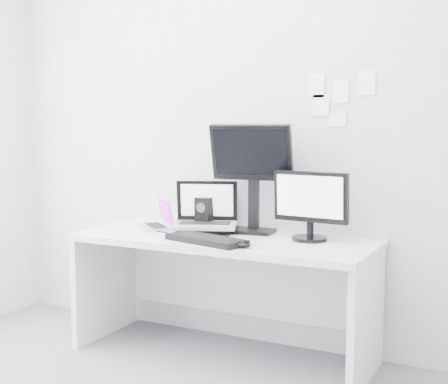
{
  "coord_description": "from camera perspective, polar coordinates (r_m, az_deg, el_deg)",
  "views": [
    {
      "loc": [
        1.68,
        -2.04,
        1.41
      ],
      "look_at": [
        0.02,
        1.23,
        1.0
      ],
      "focal_mm": 50.87,
      "sensor_mm": 36.0,
      "label": 1
    }
  ],
  "objects": [
    {
      "name": "wall_note_0",
      "position": [
        3.85,
        8.31,
        9.44
      ],
      "size": [
        0.1,
        0.0,
        0.14
      ],
      "primitive_type": "cube",
      "color": "white",
      "rests_on": "back_wall"
    },
    {
      "name": "desk",
      "position": [
        3.84,
        -0.13,
        -9.41
      ],
      "size": [
        1.8,
        0.7,
        0.73
      ],
      "primitive_type": "cube",
      "color": "silver",
      "rests_on": "ground"
    },
    {
      "name": "wall_note_4",
      "position": [
        3.83,
        8.69,
        7.7
      ],
      "size": [
        0.1,
        0.0,
        0.13
      ],
      "primitive_type": "cube",
      "color": "white",
      "rests_on": "back_wall"
    },
    {
      "name": "wall_note_2",
      "position": [
        3.76,
        12.71,
        9.57
      ],
      "size": [
        0.1,
        0.0,
        0.14
      ],
      "primitive_type": "cube",
      "color": "white",
      "rests_on": "back_wall"
    },
    {
      "name": "mouse",
      "position": [
        3.44,
        1.57,
        -4.75
      ],
      "size": [
        0.12,
        0.09,
        0.03
      ],
      "primitive_type": "ellipsoid",
      "rotation": [
        0.0,
        0.0,
        0.21
      ],
      "color": "black",
      "rests_on": "desk"
    },
    {
      "name": "speaker",
      "position": [
        4.03,
        -1.71,
        -1.9
      ],
      "size": [
        0.11,
        0.11,
        0.2
      ],
      "primitive_type": "cube",
      "rotation": [
        0.0,
        0.0,
        0.08
      ],
      "color": "black",
      "rests_on": "desk"
    },
    {
      "name": "dell_laptop",
      "position": [
        3.89,
        -1.74,
        -1.31
      ],
      "size": [
        0.47,
        0.42,
        0.32
      ],
      "primitive_type": "cube",
      "rotation": [
        0.0,
        0.0,
        0.39
      ],
      "color": "#A0A2A7",
      "rests_on": "desk"
    },
    {
      "name": "keyboard",
      "position": [
        3.58,
        -1.6,
        -4.31
      ],
      "size": [
        0.52,
        0.3,
        0.03
      ],
      "primitive_type": "cube",
      "rotation": [
        0.0,
        0.0,
        -0.27
      ],
      "color": "black",
      "rests_on": "desk"
    },
    {
      "name": "wall_note_1",
      "position": [
        3.8,
        10.47,
        8.83
      ],
      "size": [
        0.09,
        0.0,
        0.13
      ],
      "primitive_type": "cube",
      "color": "white",
      "rests_on": "back_wall"
    },
    {
      "name": "wall_note_3",
      "position": [
        3.8,
        10.13,
        6.43
      ],
      "size": [
        0.11,
        0.0,
        0.08
      ],
      "primitive_type": "cube",
      "color": "white",
      "rests_on": "back_wall"
    },
    {
      "name": "back_wall",
      "position": [
        4.01,
        2.15,
        5.51
      ],
      "size": [
        3.6,
        0.0,
        3.6
      ],
      "primitive_type": "plane",
      "rotation": [
        1.57,
        0.0,
        0.0
      ],
      "color": "silver",
      "rests_on": "ground"
    },
    {
      "name": "rear_monitor",
      "position": [
        3.85,
        2.56,
        1.33
      ],
      "size": [
        0.52,
        0.23,
        0.68
      ],
      "primitive_type": "cube",
      "rotation": [
        0.0,
        0.0,
        0.1
      ],
      "color": "black",
      "rests_on": "desk"
    },
    {
      "name": "samsung_monitor",
      "position": [
        3.65,
        7.73,
        -1.15
      ],
      "size": [
        0.46,
        0.24,
        0.41
      ],
      "primitive_type": "cube",
      "rotation": [
        0.0,
        0.0,
        -0.08
      ],
      "color": "black",
      "rests_on": "desk"
    },
    {
      "name": "macbook",
      "position": [
        4.06,
        -6.35,
        -1.83
      ],
      "size": [
        0.34,
        0.34,
        0.21
      ],
      "primitive_type": "cube",
      "rotation": [
        0.0,
        0.0,
        -0.73
      ],
      "color": "silver",
      "rests_on": "desk"
    }
  ]
}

